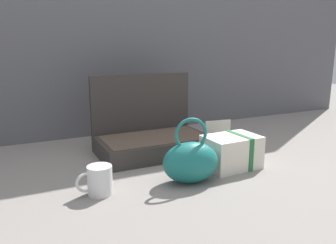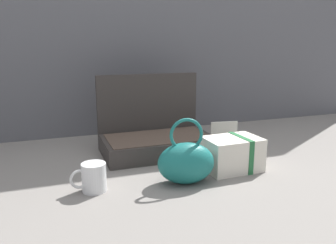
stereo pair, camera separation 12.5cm
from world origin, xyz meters
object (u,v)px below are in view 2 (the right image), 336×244
object	(u,v)px
open_suitcase	(155,135)
teal_pouch_handbag	(186,162)
coffee_mug	(93,177)
cream_toiletry_bag	(233,154)
info_card_left	(224,136)

from	to	relation	value
open_suitcase	teal_pouch_handbag	size ratio (longest dim) A/B	2.06
open_suitcase	coffee_mug	bearing A→B (deg)	-133.83
cream_toiletry_bag	coffee_mug	distance (m)	0.52
open_suitcase	teal_pouch_handbag	world-z (taller)	open_suitcase
open_suitcase	cream_toiletry_bag	world-z (taller)	open_suitcase
info_card_left	open_suitcase	bearing A→B (deg)	172.52
open_suitcase	info_card_left	bearing A→B (deg)	-15.38
open_suitcase	info_card_left	size ratio (longest dim) A/B	3.64
coffee_mug	open_suitcase	bearing A→B (deg)	46.17
teal_pouch_handbag	cream_toiletry_bag	bearing A→B (deg)	14.95
info_card_left	cream_toiletry_bag	bearing A→B (deg)	-103.46
cream_toiletry_bag	info_card_left	world-z (taller)	info_card_left
open_suitcase	cream_toiletry_bag	size ratio (longest dim) A/B	2.24
open_suitcase	coffee_mug	size ratio (longest dim) A/B	4.05
cream_toiletry_bag	info_card_left	xyz separation A→B (m)	(0.09, 0.23, 0.00)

